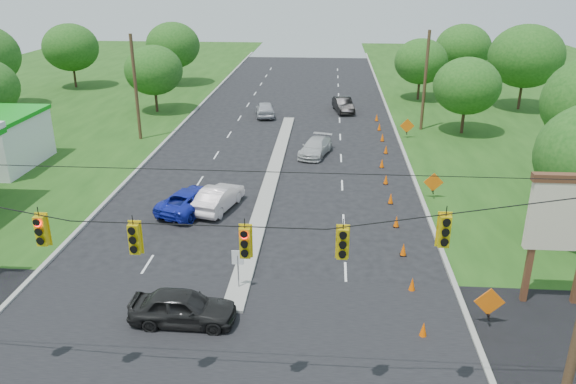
# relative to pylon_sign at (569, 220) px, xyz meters

# --- Properties ---
(ground) EXTENTS (160.00, 160.00, 0.00)m
(ground) POSITION_rel_pylon_sign_xyz_m (-14.31, -6.20, -4.00)
(ground) COLOR black
(ground) RESTS_ON ground
(cross_street) EXTENTS (160.00, 14.00, 0.02)m
(cross_street) POSITION_rel_pylon_sign_xyz_m (-14.31, -6.20, -4.00)
(cross_street) COLOR black
(cross_street) RESTS_ON ground
(curb_left) EXTENTS (0.25, 110.00, 0.16)m
(curb_left) POSITION_rel_pylon_sign_xyz_m (-24.41, 23.80, -4.00)
(curb_left) COLOR gray
(curb_left) RESTS_ON ground
(curb_right) EXTENTS (0.25, 110.00, 0.16)m
(curb_right) POSITION_rel_pylon_sign_xyz_m (-4.21, 23.80, -4.00)
(curb_right) COLOR gray
(curb_right) RESTS_ON ground
(median) EXTENTS (1.00, 34.00, 0.18)m
(median) POSITION_rel_pylon_sign_xyz_m (-14.31, 14.80, -4.00)
(median) COLOR gray
(median) RESTS_ON ground
(median_sign) EXTENTS (0.55, 0.06, 2.05)m
(median_sign) POSITION_rel_pylon_sign_xyz_m (-14.31, -0.20, -2.54)
(median_sign) COLOR gray
(median_sign) RESTS_ON ground
(signal_span) EXTENTS (25.60, 0.32, 9.00)m
(signal_span) POSITION_rel_pylon_sign_xyz_m (-14.37, -7.20, 0.97)
(signal_span) COLOR #422D1C
(signal_span) RESTS_ON ground
(utility_pole_far_left) EXTENTS (0.28, 0.28, 9.00)m
(utility_pole_far_left) POSITION_rel_pylon_sign_xyz_m (-26.81, 23.80, 0.50)
(utility_pole_far_left) COLOR #422D1C
(utility_pole_far_left) RESTS_ON ground
(utility_pole_far_right) EXTENTS (0.28, 0.28, 9.00)m
(utility_pole_far_right) POSITION_rel_pylon_sign_xyz_m (-1.81, 28.80, 0.50)
(utility_pole_far_right) COLOR #422D1C
(utility_pole_far_right) RESTS_ON ground
(pylon_sign) EXTENTS (5.90, 2.30, 6.12)m
(pylon_sign) POSITION_rel_pylon_sign_xyz_m (0.00, 0.00, 0.00)
(pylon_sign) COLOR #59331E
(pylon_sign) RESTS_ON ground
(cone_0) EXTENTS (0.32, 0.32, 0.70)m
(cone_0) POSITION_rel_pylon_sign_xyz_m (-6.28, -3.20, -3.65)
(cone_0) COLOR #FF5B01
(cone_0) RESTS_ON ground
(cone_1) EXTENTS (0.32, 0.32, 0.70)m
(cone_1) POSITION_rel_pylon_sign_xyz_m (-6.28, 0.30, -3.65)
(cone_1) COLOR #FF5B01
(cone_1) RESTS_ON ground
(cone_2) EXTENTS (0.32, 0.32, 0.70)m
(cone_2) POSITION_rel_pylon_sign_xyz_m (-6.28, 3.80, -3.65)
(cone_2) COLOR #FF5B01
(cone_2) RESTS_ON ground
(cone_3) EXTENTS (0.32, 0.32, 0.70)m
(cone_3) POSITION_rel_pylon_sign_xyz_m (-6.28, 7.30, -3.65)
(cone_3) COLOR #FF5B01
(cone_3) RESTS_ON ground
(cone_4) EXTENTS (0.32, 0.32, 0.70)m
(cone_4) POSITION_rel_pylon_sign_xyz_m (-6.28, 10.80, -3.65)
(cone_4) COLOR #FF5B01
(cone_4) RESTS_ON ground
(cone_5) EXTENTS (0.32, 0.32, 0.70)m
(cone_5) POSITION_rel_pylon_sign_xyz_m (-6.28, 14.30, -3.65)
(cone_5) COLOR #FF5B01
(cone_5) RESTS_ON ground
(cone_6) EXTENTS (0.32, 0.32, 0.70)m
(cone_6) POSITION_rel_pylon_sign_xyz_m (-6.28, 17.80, -3.65)
(cone_6) COLOR #FF5B01
(cone_6) RESTS_ON ground
(cone_7) EXTENTS (0.32, 0.32, 0.70)m
(cone_7) POSITION_rel_pylon_sign_xyz_m (-5.68, 21.30, -3.65)
(cone_7) COLOR #FF5B01
(cone_7) RESTS_ON ground
(cone_8) EXTENTS (0.32, 0.32, 0.70)m
(cone_8) POSITION_rel_pylon_sign_xyz_m (-5.68, 24.80, -3.65)
(cone_8) COLOR #FF5B01
(cone_8) RESTS_ON ground
(cone_9) EXTENTS (0.32, 0.32, 0.70)m
(cone_9) POSITION_rel_pylon_sign_xyz_m (-5.68, 28.30, -3.65)
(cone_9) COLOR #FF5B01
(cone_9) RESTS_ON ground
(cone_10) EXTENTS (0.32, 0.32, 0.70)m
(cone_10) POSITION_rel_pylon_sign_xyz_m (-5.68, 31.80, -3.65)
(cone_10) COLOR #FF5B01
(cone_10) RESTS_ON ground
(work_sign_0) EXTENTS (1.27, 0.58, 1.37)m
(work_sign_0) POSITION_rel_pylon_sign_xyz_m (-3.51, -2.20, -2.91)
(work_sign_0) COLOR black
(work_sign_0) RESTS_ON ground
(work_sign_1) EXTENTS (1.27, 0.58, 1.37)m
(work_sign_1) POSITION_rel_pylon_sign_xyz_m (-3.51, 11.80, -2.91)
(work_sign_1) COLOR black
(work_sign_1) RESTS_ON ground
(work_sign_2) EXTENTS (1.27, 0.58, 1.37)m
(work_sign_2) POSITION_rel_pylon_sign_xyz_m (-3.51, 25.80, -2.91)
(work_sign_2) COLOR black
(work_sign_2) RESTS_ON ground
(tree_4) EXTENTS (6.72, 6.72, 7.84)m
(tree_4) POSITION_rel_pylon_sign_xyz_m (-42.31, 45.80, 0.96)
(tree_4) COLOR black
(tree_4) RESTS_ON ground
(tree_5) EXTENTS (5.88, 5.88, 6.86)m
(tree_5) POSITION_rel_pylon_sign_xyz_m (-28.31, 33.80, 0.34)
(tree_5) COLOR black
(tree_5) RESTS_ON ground
(tree_6) EXTENTS (6.72, 6.72, 7.84)m
(tree_6) POSITION_rel_pylon_sign_xyz_m (-30.31, 48.80, 0.96)
(tree_6) COLOR black
(tree_6) RESTS_ON ground
(tree_9) EXTENTS (5.88, 5.88, 6.86)m
(tree_9) POSITION_rel_pylon_sign_xyz_m (1.69, 27.80, 0.34)
(tree_9) COLOR black
(tree_9) RESTS_ON ground
(tree_10) EXTENTS (7.56, 7.56, 8.82)m
(tree_10) POSITION_rel_pylon_sign_xyz_m (9.69, 37.80, 1.58)
(tree_10) COLOR black
(tree_10) RESTS_ON ground
(tree_11) EXTENTS (6.72, 6.72, 7.84)m
(tree_11) POSITION_rel_pylon_sign_xyz_m (5.69, 48.80, 0.96)
(tree_11) COLOR black
(tree_11) RESTS_ON ground
(tree_12) EXTENTS (5.88, 5.88, 6.86)m
(tree_12) POSITION_rel_pylon_sign_xyz_m (-0.31, 41.80, 0.34)
(tree_12) COLOR black
(tree_12) RESTS_ON ground
(black_sedan) EXTENTS (4.49, 1.85, 1.52)m
(black_sedan) POSITION_rel_pylon_sign_xyz_m (-16.22, -2.98, -3.24)
(black_sedan) COLOR black
(black_sedan) RESTS_ON ground
(white_sedan) EXTENTS (2.69, 4.86, 1.52)m
(white_sedan) POSITION_rel_pylon_sign_xyz_m (-17.03, 9.13, -3.24)
(white_sedan) COLOR white
(white_sedan) RESTS_ON ground
(blue_pickup) EXTENTS (4.05, 5.67, 1.44)m
(blue_pickup) POSITION_rel_pylon_sign_xyz_m (-18.65, 8.77, -3.28)
(blue_pickup) COLOR #1925AF
(blue_pickup) RESTS_ON ground
(silver_car_far) EXTENTS (2.98, 4.92, 1.33)m
(silver_car_far) POSITION_rel_pylon_sign_xyz_m (-11.38, 20.44, -3.33)
(silver_car_far) COLOR beige
(silver_car_far) RESTS_ON ground
(silver_car_oncoming) EXTENTS (2.52, 4.69, 1.52)m
(silver_car_oncoming) POSITION_rel_pylon_sign_xyz_m (-16.86, 32.84, -3.24)
(silver_car_oncoming) COLOR #B4B4BC
(silver_car_oncoming) RESTS_ON ground
(dark_car_receding) EXTENTS (2.44, 4.80, 1.51)m
(dark_car_receding) POSITION_rel_pylon_sign_xyz_m (-8.93, 35.36, -3.25)
(dark_car_receding) COLOR black
(dark_car_receding) RESTS_ON ground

